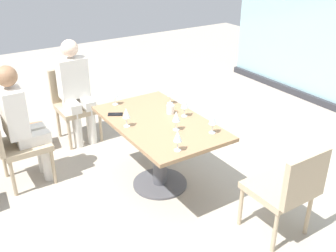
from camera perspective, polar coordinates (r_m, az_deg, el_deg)
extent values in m
plane|color=#A89E8E|center=(4.11, -1.19, -8.50)|extent=(12.00, 12.00, 0.00)
cube|color=#997551|center=(3.75, -1.29, 0.49)|extent=(1.36, 0.82, 0.04)
cylinder|color=#4C4C51|center=(3.92, -1.23, -4.33)|extent=(0.14, 0.14, 0.69)
cylinder|color=#4C4C51|center=(4.10, -1.19, -8.36)|extent=(0.56, 0.56, 0.02)
cube|color=tan|center=(4.92, -13.08, 2.53)|extent=(0.46, 0.46, 0.06)
cube|color=tan|center=(5.05, -14.37, 5.96)|extent=(0.05, 0.46, 0.42)
cylinder|color=tan|center=(4.78, -14.18, -1.28)|extent=(0.04, 0.04, 0.39)
cylinder|color=tan|center=(4.90, -9.81, -0.14)|extent=(0.04, 0.04, 0.39)
cylinder|color=tan|center=(5.13, -15.70, 0.46)|extent=(0.04, 0.04, 0.39)
cylinder|color=tan|center=(5.24, -11.58, 1.50)|extent=(0.04, 0.04, 0.39)
cube|color=tan|center=(4.22, -20.19, -2.61)|extent=(0.46, 0.46, 0.06)
cylinder|color=tan|center=(4.19, -16.41, -5.75)|extent=(0.04, 0.04, 0.39)
cylinder|color=tan|center=(4.53, -17.96, -3.44)|extent=(0.04, 0.04, 0.39)
cylinder|color=tan|center=(4.13, -21.69, -7.18)|extent=(0.04, 0.04, 0.39)
cylinder|color=tan|center=(4.47, -22.85, -4.71)|extent=(0.04, 0.04, 0.39)
cube|color=tan|center=(3.43, 15.66, -8.87)|extent=(0.46, 0.46, 0.06)
cube|color=tan|center=(3.18, 19.47, -7.35)|extent=(0.05, 0.46, 0.42)
cylinder|color=tan|center=(3.79, 15.10, -9.25)|extent=(0.04, 0.04, 0.39)
cylinder|color=tan|center=(3.55, 10.59, -11.45)|extent=(0.04, 0.04, 0.39)
cylinder|color=tan|center=(3.60, 19.79, -12.15)|extent=(0.04, 0.04, 0.39)
cylinder|color=tan|center=(3.34, 15.35, -14.78)|extent=(0.04, 0.04, 0.39)
cylinder|color=silver|center=(4.82, -13.10, -0.54)|extent=(0.11, 0.11, 0.45)
cube|color=silver|center=(4.79, -13.84, 2.89)|extent=(0.32, 0.13, 0.11)
cylinder|color=silver|center=(4.87, -11.13, -0.03)|extent=(0.11, 0.11, 0.45)
cube|color=silver|center=(4.84, -11.85, 3.37)|extent=(0.32, 0.13, 0.11)
cube|color=silver|center=(4.83, -13.75, 6.86)|extent=(0.20, 0.34, 0.48)
sphere|color=beige|center=(4.72, -14.21, 10.97)|extent=(0.20, 0.20, 0.20)
cylinder|color=silver|center=(4.26, -17.22, -4.82)|extent=(0.11, 0.11, 0.45)
cube|color=silver|center=(4.11, -18.99, -1.81)|extent=(0.13, 0.32, 0.11)
cylinder|color=silver|center=(4.42, -17.90, -3.78)|extent=(0.11, 0.11, 0.45)
cube|color=silver|center=(4.27, -19.64, -0.85)|extent=(0.13, 0.32, 0.11)
cube|color=silver|center=(4.05, -21.69, 1.94)|extent=(0.34, 0.20, 0.48)
sphere|color=#936B4C|center=(3.93, -22.55, 6.73)|extent=(0.20, 0.20, 0.20)
cylinder|color=silver|center=(3.66, -6.02, -0.01)|extent=(0.06, 0.06, 0.00)
cylinder|color=silver|center=(3.64, -6.06, 0.63)|extent=(0.01, 0.01, 0.08)
cone|color=silver|center=(3.60, -6.12, 1.92)|extent=(0.07, 0.07, 0.09)
cylinder|color=silver|center=(4.15, -7.70, 3.17)|extent=(0.06, 0.06, 0.00)
cylinder|color=silver|center=(4.13, -7.74, 3.74)|extent=(0.01, 0.01, 0.08)
cone|color=silver|center=(4.10, -7.81, 4.91)|extent=(0.07, 0.07, 0.09)
cylinder|color=silver|center=(3.84, 2.40, 1.48)|extent=(0.06, 0.06, 0.00)
cylinder|color=silver|center=(3.82, 2.41, 2.10)|extent=(0.01, 0.01, 0.08)
cone|color=silver|center=(3.79, 2.44, 3.34)|extent=(0.07, 0.07, 0.09)
cylinder|color=silver|center=(3.24, 1.41, -3.55)|extent=(0.06, 0.06, 0.00)
cylinder|color=silver|center=(3.21, 1.41, -2.86)|extent=(0.01, 0.01, 0.08)
cone|color=silver|center=(3.17, 1.43, -1.44)|extent=(0.07, 0.07, 0.09)
cylinder|color=silver|center=(4.14, 0.32, 3.36)|extent=(0.06, 0.06, 0.00)
cylinder|color=silver|center=(4.12, 0.33, 3.94)|extent=(0.01, 0.01, 0.08)
cone|color=silver|center=(4.09, 0.33, 5.10)|extent=(0.07, 0.07, 0.09)
cylinder|color=silver|center=(3.57, 1.19, -0.54)|extent=(0.06, 0.06, 0.00)
cylinder|color=silver|center=(3.55, 1.19, 0.11)|extent=(0.01, 0.01, 0.08)
cone|color=silver|center=(3.51, 1.21, 1.43)|extent=(0.07, 0.07, 0.09)
cylinder|color=silver|center=(3.54, 6.46, -0.96)|extent=(0.06, 0.06, 0.00)
cylinder|color=silver|center=(3.52, 6.50, -0.31)|extent=(0.01, 0.01, 0.08)
cone|color=silver|center=(3.48, 6.57, 1.02)|extent=(0.07, 0.07, 0.09)
cylinder|color=white|center=(3.88, 0.35, 2.47)|extent=(0.08, 0.08, 0.09)
cube|color=black|center=(3.91, -7.71, 1.71)|extent=(0.13, 0.16, 0.01)
cube|color=#A3704C|center=(4.96, -18.42, -1.58)|extent=(0.32, 0.21, 0.28)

